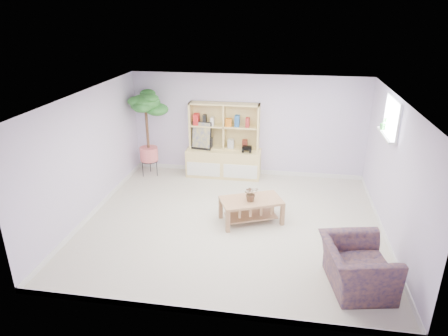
# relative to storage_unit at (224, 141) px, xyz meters

# --- Properties ---
(floor) EXTENTS (5.50, 5.00, 0.01)m
(floor) POSITION_rel_storage_unit_xyz_m (0.53, -2.24, -0.88)
(floor) COLOR beige
(floor) RESTS_ON ground
(ceiling) EXTENTS (5.50, 5.00, 0.01)m
(ceiling) POSITION_rel_storage_unit_xyz_m (0.53, -2.24, 1.52)
(ceiling) COLOR white
(ceiling) RESTS_ON walls
(walls) EXTENTS (5.51, 5.01, 2.40)m
(walls) POSITION_rel_storage_unit_xyz_m (0.53, -2.24, 0.32)
(walls) COLOR silver
(walls) RESTS_ON floor
(baseboard) EXTENTS (5.50, 5.00, 0.10)m
(baseboard) POSITION_rel_storage_unit_xyz_m (0.53, -2.24, -0.83)
(baseboard) COLOR white
(baseboard) RESTS_ON floor
(window) EXTENTS (0.10, 0.98, 0.68)m
(window) POSITION_rel_storage_unit_xyz_m (3.26, -1.64, 1.12)
(window) COLOR #C5DBF9
(window) RESTS_ON walls
(window_sill) EXTENTS (0.14, 1.00, 0.04)m
(window_sill) POSITION_rel_storage_unit_xyz_m (3.20, -1.64, 0.80)
(window_sill) COLOR white
(window_sill) RESTS_ON walls
(storage_unit) EXTENTS (1.75, 0.59, 1.75)m
(storage_unit) POSITION_rel_storage_unit_xyz_m (0.00, 0.00, 0.00)
(storage_unit) COLOR #D7BB7B
(storage_unit) RESTS_ON floor
(poster) EXTENTS (0.49, 0.17, 0.66)m
(poster) POSITION_rel_storage_unit_xyz_m (-0.52, -0.03, 0.11)
(poster) COLOR yellow
(poster) RESTS_ON storage_unit
(toy_truck) EXTENTS (0.31, 0.22, 0.16)m
(toy_truck) POSITION_rel_storage_unit_xyz_m (0.56, -0.07, -0.14)
(toy_truck) COLOR black
(toy_truck) RESTS_ON storage_unit
(coffee_table) EXTENTS (1.27, 1.01, 0.46)m
(coffee_table) POSITION_rel_storage_unit_xyz_m (0.87, -2.13, -0.65)
(coffee_table) COLOR olive
(coffee_table) RESTS_ON floor
(table_plant) EXTENTS (0.33, 0.31, 0.30)m
(table_plant) POSITION_rel_storage_unit_xyz_m (0.87, -2.18, -0.27)
(table_plant) COLOR #1E7327
(table_plant) RESTS_ON coffee_table
(floor_tree) EXTENTS (0.90, 0.90, 2.05)m
(floor_tree) POSITION_rel_storage_unit_xyz_m (-1.77, -0.24, 0.15)
(floor_tree) COLOR #235920
(floor_tree) RESTS_ON floor
(armchair) EXTENTS (1.10, 1.21, 0.78)m
(armchair) POSITION_rel_storage_unit_xyz_m (2.55, -3.80, -0.49)
(armchair) COLOR #1B1E49
(armchair) RESTS_ON floor
(sill_plant) EXTENTS (0.13, 0.11, 0.24)m
(sill_plant) POSITION_rel_storage_unit_xyz_m (3.20, -1.35, 0.94)
(sill_plant) COLOR #235920
(sill_plant) RESTS_ON window_sill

